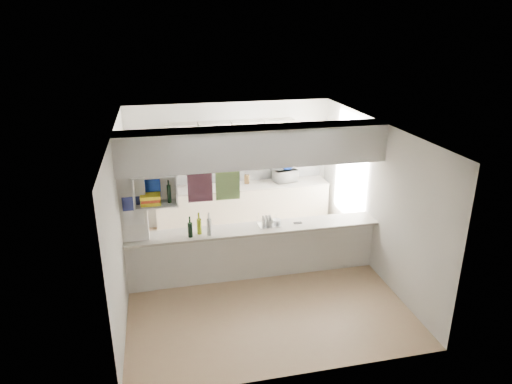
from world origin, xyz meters
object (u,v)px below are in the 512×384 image
object	(u,v)px
microwave	(285,175)
bowl	(287,167)
dish_rack	(269,221)
wine_bottles	(200,227)

from	to	relation	value
microwave	bowl	world-z (taller)	bowl
bowl	dish_rack	size ratio (longest dim) A/B	0.70
dish_rack	microwave	bearing A→B (deg)	64.01
bowl	wine_bottles	distance (m)	3.07
wine_bottles	dish_rack	bearing A→B (deg)	6.34
dish_rack	wine_bottles	xyz separation A→B (m)	(-1.16, -0.13, 0.06)
microwave	dish_rack	distance (m)	2.27
microwave	wine_bottles	bearing A→B (deg)	36.96
wine_bottles	microwave	bearing A→B (deg)	47.57
microwave	dish_rack	bearing A→B (deg)	56.77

